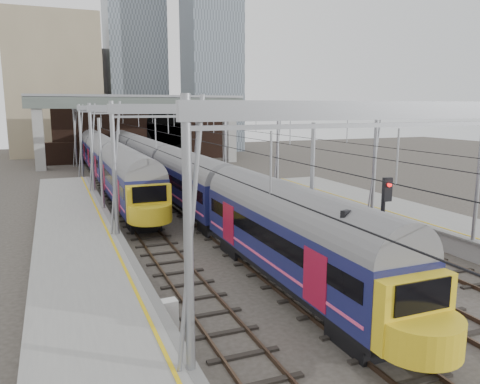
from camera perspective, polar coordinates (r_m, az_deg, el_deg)
name	(u,v)px	position (r m, az deg, el deg)	size (l,w,h in m)	color
ground	(333,284)	(21.45, 11.23, -10.90)	(160.00, 160.00, 0.00)	#38332D
platform_left	(87,284)	(20.45, -18.20, -10.65)	(4.32, 55.00, 1.12)	gray
tracks	(219,213)	(34.41, -2.52, -2.57)	(14.40, 80.00, 0.22)	#4C3828
overhead_line	(193,121)	(39.73, -5.75, 8.65)	(16.80, 80.00, 8.00)	gray
retaining_wall	(143,131)	(69.79, -11.70, 7.35)	(28.00, 2.75, 9.00)	#311E16
overbridge	(140,110)	(63.62, -12.07, 9.71)	(28.00, 3.00, 9.25)	gray
city_skyline	(129,53)	(88.71, -13.39, 16.13)	(37.50, 27.50, 60.00)	tan
train_main	(168,170)	(40.69, -8.82, 2.67)	(2.59, 59.98, 4.53)	black
train_second	(105,158)	(51.04, -16.12, 4.01)	(2.72, 47.26, 4.71)	black
signal_near_left	(342,258)	(15.67, 12.31, -7.91)	(0.36, 0.45, 4.47)	black
signal_near_centre	(383,225)	(19.08, 17.05, -3.85)	(0.36, 0.47, 5.05)	black
relay_cabinet	(169,315)	(17.04, -8.61, -14.58)	(0.55, 0.46, 1.09)	silver
equip_cover_a	(335,274)	(22.50, 11.48, -9.73)	(0.94, 0.66, 0.11)	blue
equip_cover_b	(210,228)	(30.25, -3.65, -4.35)	(0.73, 0.52, 0.09)	blue
equip_cover_c	(283,238)	(27.96, 5.25, -5.60)	(0.73, 0.51, 0.09)	blue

